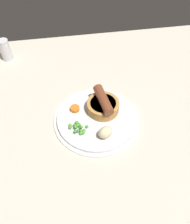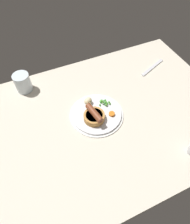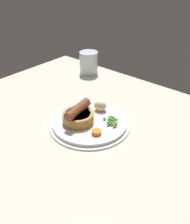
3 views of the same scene
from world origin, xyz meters
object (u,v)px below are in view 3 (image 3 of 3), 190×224
object	(u,v)px
sausage_pudding	(79,115)
drinking_glass	(89,63)
potato_chunk_0	(100,106)
pea_pile	(111,120)
carrot_slice_2	(96,132)
dinner_plate	(90,123)

from	to	relation	value
sausage_pudding	drinking_glass	size ratio (longest dim) A/B	1.09
sausage_pudding	potato_chunk_0	world-z (taller)	sausage_pudding
pea_pile	carrot_slice_2	bearing A→B (deg)	89.68
dinner_plate	pea_pile	xyz separation A→B (cm)	(-5.46, -3.46, 1.74)
potato_chunk_0	pea_pile	bearing A→B (deg)	155.42
pea_pile	potato_chunk_0	world-z (taller)	potato_chunk_0
dinner_plate	pea_pile	bearing A→B (deg)	-147.66
potato_chunk_0	carrot_slice_2	xyz separation A→B (cm)	(-6.76, 10.17, -1.19)
carrot_slice_2	potato_chunk_0	bearing A→B (deg)	-56.40
dinner_plate	potato_chunk_0	xyz separation A→B (cm)	(1.34, -6.57, 2.56)
sausage_pudding	drinking_glass	distance (cm)	38.92
drinking_glass	pea_pile	bearing A→B (deg)	140.99
sausage_pudding	drinking_glass	world-z (taller)	drinking_glass
pea_pile	potato_chunk_0	bearing A→B (deg)	-24.58
drinking_glass	dinner_plate	bearing A→B (deg)	131.88
pea_pile	drinking_glass	world-z (taller)	drinking_glass
dinner_plate	potato_chunk_0	distance (cm)	7.17
potato_chunk_0	carrot_slice_2	distance (cm)	12.27
pea_pile	potato_chunk_0	distance (cm)	7.52
pea_pile	drinking_glass	bearing A→B (deg)	-39.01
sausage_pudding	pea_pile	distance (cm)	9.64
sausage_pudding	carrot_slice_2	world-z (taller)	sausage_pudding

